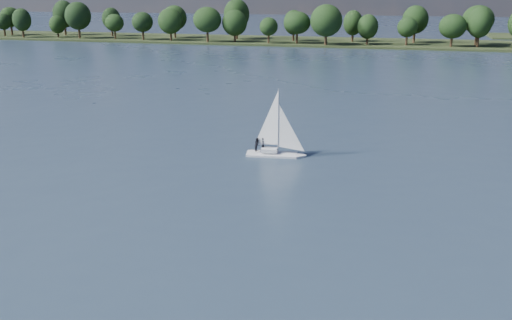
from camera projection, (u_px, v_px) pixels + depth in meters
The scene contains 4 objects.
ground at pixel (337, 93), 120.35m from camera, with size 700.00×700.00×0.00m, color #233342.
far_shore at pixel (369, 44), 224.26m from camera, with size 660.00×40.00×1.50m, color black.
sailboat at pixel (273, 137), 74.38m from camera, with size 7.32×2.79×9.40m.
treeline at pixel (354, 23), 219.90m from camera, with size 562.86×73.93×18.62m.
Camera 1 is at (12.62, -19.85, 21.33)m, focal length 40.00 mm.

